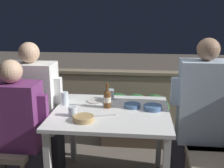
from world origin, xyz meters
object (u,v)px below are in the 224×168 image
object	(u,v)px
person_purple_stripe	(20,130)
beer_bottle	(107,98)
chair_left_far	(17,118)
chair_right_far	(221,129)
person_white_polo	(36,110)
person_blue_shirt	(199,115)

from	to	relation	value
person_purple_stripe	beer_bottle	size ratio (longest dim) A/B	5.39
chair_left_far	beer_bottle	xyz separation A→B (m)	(0.90, -0.10, 0.27)
person_purple_stripe	chair_right_far	world-z (taller)	person_purple_stripe
person_white_polo	chair_right_far	xyz separation A→B (m)	(1.71, -0.04, -0.09)
person_blue_shirt	chair_right_far	bearing A→B (deg)	0.00
chair_right_far	person_blue_shirt	bearing A→B (deg)	-180.00
chair_left_far	beer_bottle	distance (m)	0.94
person_white_polo	beer_bottle	distance (m)	0.72
chair_left_far	chair_right_far	xyz separation A→B (m)	(1.91, -0.04, 0.00)
chair_right_far	person_blue_shirt	distance (m)	0.24
person_white_polo	person_purple_stripe	bearing A→B (deg)	-93.44
chair_right_far	chair_left_far	bearing A→B (deg)	178.67
person_purple_stripe	chair_left_far	bearing A→B (deg)	118.34
chair_right_far	beer_bottle	xyz separation A→B (m)	(-1.01, -0.05, 0.27)
person_white_polo	chair_left_far	bearing A→B (deg)	180.00
person_purple_stripe	person_white_polo	size ratio (longest dim) A/B	0.92
chair_right_far	person_blue_shirt	world-z (taller)	person_blue_shirt
person_purple_stripe	person_blue_shirt	distance (m)	1.55
beer_bottle	person_purple_stripe	bearing A→B (deg)	-161.30
chair_left_far	person_white_polo	world-z (taller)	person_white_polo
person_purple_stripe	chair_right_far	bearing A→B (deg)	9.69
person_white_polo	chair_right_far	distance (m)	1.71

